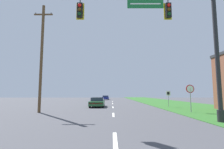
# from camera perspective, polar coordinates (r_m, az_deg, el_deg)

# --- Properties ---
(grass_verge_right) EXTENTS (10.00, 110.00, 0.04)m
(grass_verge_right) POSITION_cam_1_polar(r_m,az_deg,el_deg) (32.34, 19.13, -8.96)
(grass_verge_right) COLOR #2D6626
(grass_verge_right) RESTS_ON ground
(road_center_line) EXTENTS (0.16, 34.80, 0.01)m
(road_center_line) POSITION_cam_1_polar(r_m,az_deg,el_deg) (22.56, 0.02, -10.63)
(road_center_line) COLOR silver
(road_center_line) RESTS_ON ground
(signal_mast) EXTENTS (10.05, 0.47, 8.66)m
(signal_mast) POSITION_cam_1_polar(r_m,az_deg,el_deg) (11.96, 20.52, 11.79)
(signal_mast) COLOR #232326
(signal_mast) RESTS_ON grass_verge_right
(car_ahead) EXTENTS (1.86, 4.54, 1.19)m
(car_ahead) POSITION_cam_1_polar(r_m,az_deg,el_deg) (23.41, -5.11, -8.98)
(car_ahead) COLOR black
(car_ahead) RESTS_ON ground
(far_car) EXTENTS (1.82, 4.51, 1.19)m
(far_car) POSITION_cam_1_polar(r_m,az_deg,el_deg) (50.68, -2.39, -7.56)
(far_car) COLOR black
(far_car) RESTS_ON ground
(stop_sign) EXTENTS (0.76, 0.07, 2.50)m
(stop_sign) POSITION_cam_1_polar(r_m,az_deg,el_deg) (17.73, 23.89, -5.26)
(stop_sign) COLOR gray
(stop_sign) RESTS_ON grass_verge_right
(route_sign_post) EXTENTS (0.55, 0.06, 2.03)m
(route_sign_post) POSITION_cam_1_polar(r_m,az_deg,el_deg) (23.55, 17.63, -6.45)
(route_sign_post) COLOR gray
(route_sign_post) RESTS_ON grass_verge_right
(utility_pole_near) EXTENTS (1.80, 0.26, 10.29)m
(utility_pole_near) POSITION_cam_1_polar(r_m,az_deg,el_deg) (17.92, -22.30, 5.75)
(utility_pole_near) COLOR brown
(utility_pole_near) RESTS_ON ground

